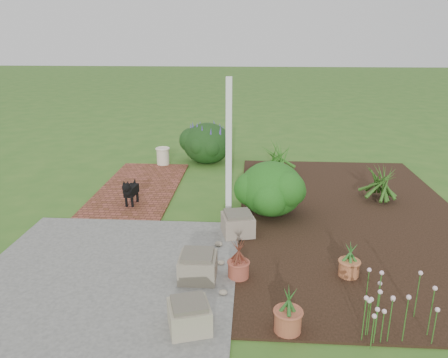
# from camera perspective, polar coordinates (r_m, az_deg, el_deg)

# --- Properties ---
(ground) EXTENTS (80.00, 80.00, 0.00)m
(ground) POSITION_cam_1_polar(r_m,az_deg,el_deg) (7.61, -1.71, -5.93)
(ground) COLOR #346720
(ground) RESTS_ON ground
(concrete_patio) EXTENTS (3.50, 3.50, 0.04)m
(concrete_patio) POSITION_cam_1_polar(r_m,az_deg,el_deg) (6.32, -14.88, -11.76)
(concrete_patio) COLOR #595957
(concrete_patio) RESTS_ON ground
(brick_path) EXTENTS (1.60, 3.50, 0.04)m
(brick_path) POSITION_cam_1_polar(r_m,az_deg,el_deg) (9.50, -10.96, -1.11)
(brick_path) COLOR brown
(brick_path) RESTS_ON ground
(garden_bed) EXTENTS (4.00, 7.00, 0.03)m
(garden_bed) POSITION_cam_1_polar(r_m,az_deg,el_deg) (8.23, 16.28, -4.64)
(garden_bed) COLOR black
(garden_bed) RESTS_ON ground
(veranda_post) EXTENTS (0.10, 0.10, 2.50)m
(veranda_post) POSITION_cam_1_polar(r_m,az_deg,el_deg) (7.26, 0.63, 3.36)
(veranda_post) COLOR white
(veranda_post) RESTS_ON ground
(stone_trough_near) EXTENTS (0.55, 0.55, 0.29)m
(stone_trough_near) POSITION_cam_1_polar(r_m,az_deg,el_deg) (5.02, -4.55, -17.53)
(stone_trough_near) COLOR gray
(stone_trough_near) RESTS_ON concrete_patio
(stone_trough_mid) EXTENTS (0.48, 0.48, 0.32)m
(stone_trough_mid) POSITION_cam_1_polar(r_m,az_deg,el_deg) (5.89, -3.44, -11.44)
(stone_trough_mid) COLOR #796F5D
(stone_trough_mid) RESTS_ON concrete_patio
(stone_trough_far) EXTENTS (0.58, 0.58, 0.32)m
(stone_trough_far) POSITION_cam_1_polar(r_m,az_deg,el_deg) (7.10, 1.82, -5.98)
(stone_trough_far) COLOR gray
(stone_trough_far) RESTS_ON concrete_patio
(black_dog) EXTENTS (0.21, 0.58, 0.50)m
(black_dog) POSITION_cam_1_polar(r_m,az_deg,el_deg) (8.41, -12.14, -1.45)
(black_dog) COLOR black
(black_dog) RESTS_ON brick_path
(cream_ceramic_urn) EXTENTS (0.37, 0.37, 0.41)m
(cream_ceramic_urn) POSITION_cam_1_polar(r_m,az_deg,el_deg) (11.00, -7.98, 2.96)
(cream_ceramic_urn) COLOR beige
(cream_ceramic_urn) RESTS_ON brick_path
(evergreen_shrub) EXTENTS (1.53, 1.53, 0.98)m
(evergreen_shrub) POSITION_cam_1_polar(r_m,az_deg,el_deg) (7.88, 6.18, -1.07)
(evergreen_shrub) COLOR #1E4311
(evergreen_shrub) RESTS_ON garden_bed
(agapanthus_clump_back) EXTENTS (1.20, 1.20, 0.81)m
(agapanthus_clump_back) POSITION_cam_1_polar(r_m,az_deg,el_deg) (9.02, 19.70, -0.14)
(agapanthus_clump_back) COLOR #0E3E10
(agapanthus_clump_back) RESTS_ON garden_bed
(agapanthus_clump_front) EXTENTS (1.29, 1.29, 0.89)m
(agapanthus_clump_front) POSITION_cam_1_polar(r_m,az_deg,el_deg) (10.11, 7.06, 2.97)
(agapanthus_clump_front) COLOR #204411
(agapanthus_clump_front) RESTS_ON garden_bed
(pink_flower_patch) EXTENTS (1.06, 1.06, 0.58)m
(pink_flower_patch) POSITION_cam_1_polar(r_m,az_deg,el_deg) (5.31, 21.44, -14.93)
(pink_flower_patch) COLOR #113D0F
(pink_flower_patch) RESTS_ON garden_bed
(terracotta_pot_bronze) EXTENTS (0.32, 0.32, 0.23)m
(terracotta_pot_bronze) POSITION_cam_1_polar(r_m,az_deg,el_deg) (5.96, 1.90, -11.69)
(terracotta_pot_bronze) COLOR #A44B37
(terracotta_pot_bronze) RESTS_ON garden_bed
(terracotta_pot_small_left) EXTENTS (0.34, 0.34, 0.22)m
(terracotta_pot_small_left) POSITION_cam_1_polar(r_m,az_deg,el_deg) (6.22, 16.00, -11.13)
(terracotta_pot_small_left) COLOR #B6683D
(terracotta_pot_small_left) RESTS_ON garden_bed
(terracotta_pot_small_right) EXTENTS (0.36, 0.36, 0.25)m
(terracotta_pot_small_right) POSITION_cam_1_polar(r_m,az_deg,el_deg) (5.06, 8.33, -17.84)
(terracotta_pot_small_right) COLOR #A45337
(terracotta_pot_small_right) RESTS_ON garden_bed
(purple_flowering_bush) EXTENTS (1.52, 1.52, 1.04)m
(purple_flowering_bush) POSITION_cam_1_polar(r_m,az_deg,el_deg) (11.18, -2.22, 4.83)
(purple_flowering_bush) COLOR black
(purple_flowering_bush) RESTS_ON ground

